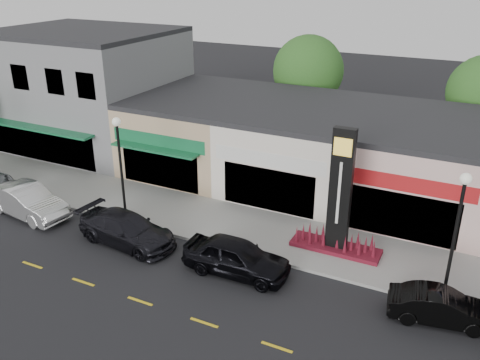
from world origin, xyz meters
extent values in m
plane|color=black|center=(0.00, 0.00, 0.00)|extent=(120.00, 120.00, 0.00)
cube|color=gray|center=(0.00, 4.35, 0.07)|extent=(52.00, 4.30, 0.15)
cube|color=gray|center=(0.00, 2.10, 0.07)|extent=(52.00, 0.20, 0.15)
cube|color=slate|center=(-18.00, 11.50, 4.00)|extent=(12.00, 10.00, 8.00)
cube|color=#262628|center=(-18.00, 11.50, 8.15)|extent=(12.00, 10.00, 0.30)
cube|color=black|center=(-18.00, 6.55, 1.40)|extent=(9.00, 0.10, 2.40)
cube|color=#17683C|center=(-18.00, 6.05, 2.70)|extent=(9.50, 1.00, 0.14)
cube|color=black|center=(-19.00, 6.55, 5.80)|extent=(1.40, 0.10, 1.60)
cube|color=black|center=(-16.00, 6.55, 5.80)|extent=(1.40, 0.10, 1.60)
cube|color=black|center=(-13.50, 6.55, 5.80)|extent=(1.40, 0.10, 1.60)
cube|color=tan|center=(-8.50, 11.50, 2.25)|extent=(7.00, 10.00, 4.50)
cube|color=#262628|center=(-8.50, 11.50, 4.65)|extent=(7.00, 10.00, 0.30)
cube|color=black|center=(-8.50, 6.55, 1.40)|extent=(5.25, 0.10, 2.40)
cube|color=#17683C|center=(-8.50, 6.55, 3.10)|extent=(6.30, 0.12, 0.80)
cube|color=#17683C|center=(-8.50, 6.10, 2.70)|extent=(5.60, 0.90, 0.12)
cube|color=white|center=(-1.50, 11.50, 2.25)|extent=(7.00, 10.00, 4.50)
cube|color=#262628|center=(-1.50, 11.50, 4.65)|extent=(7.00, 10.00, 0.30)
cube|color=black|center=(-1.50, 6.55, 1.40)|extent=(5.25, 0.10, 2.40)
cube|color=silver|center=(-1.50, 6.55, 3.10)|extent=(6.30, 0.12, 0.80)
cube|color=beige|center=(5.50, 11.50, 2.25)|extent=(7.00, 10.00, 4.50)
cube|color=#262628|center=(5.50, 11.50, 4.65)|extent=(7.00, 10.00, 0.30)
cube|color=black|center=(5.50, 6.55, 1.40)|extent=(5.25, 0.10, 2.40)
cube|color=red|center=(5.50, 6.55, 3.10)|extent=(6.30, 0.12, 0.80)
cylinder|color=#382619|center=(-4.00, 19.50, 1.57)|extent=(0.36, 0.36, 3.15)
sphere|color=#25571B|center=(-4.00, 19.50, 5.23)|extent=(5.20, 5.20, 5.20)
cylinder|color=#382619|center=(8.00, 19.50, 1.49)|extent=(0.36, 0.36, 2.97)
cylinder|color=black|center=(-8.00, 2.50, 0.30)|extent=(0.32, 0.32, 0.30)
cylinder|color=black|center=(-8.00, 2.50, 2.80)|extent=(0.14, 0.14, 5.00)
sphere|color=silver|center=(-8.00, 2.50, 5.40)|extent=(0.44, 0.44, 0.44)
cylinder|color=black|center=(8.00, 2.50, 0.30)|extent=(0.32, 0.32, 0.30)
cylinder|color=black|center=(8.00, 2.50, 2.80)|extent=(0.14, 0.14, 5.00)
sphere|color=silver|center=(8.00, 2.50, 5.40)|extent=(0.44, 0.44, 0.44)
cube|color=#550E1F|center=(3.00, 4.20, 0.25)|extent=(4.20, 1.30, 0.20)
cube|color=black|center=(3.00, 4.20, 3.15)|extent=(1.00, 0.40, 6.00)
cube|color=yellow|center=(3.00, 3.98, 5.35)|extent=(0.80, 0.05, 0.80)
cube|color=silver|center=(3.00, 3.98, 3.15)|extent=(0.12, 0.04, 3.00)
imported|color=silver|center=(-12.95, 0.52, 0.84)|extent=(2.43, 5.30, 1.68)
imported|color=black|center=(-6.34, 0.53, 0.75)|extent=(2.60, 5.37, 1.51)
imported|color=black|center=(-0.42, 0.59, 0.82)|extent=(2.03, 4.83, 1.63)
imported|color=black|center=(8.03, 1.10, 0.65)|extent=(2.03, 4.12, 1.30)
camera|label=1|loc=(8.15, -16.37, 12.72)|focal=38.00mm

